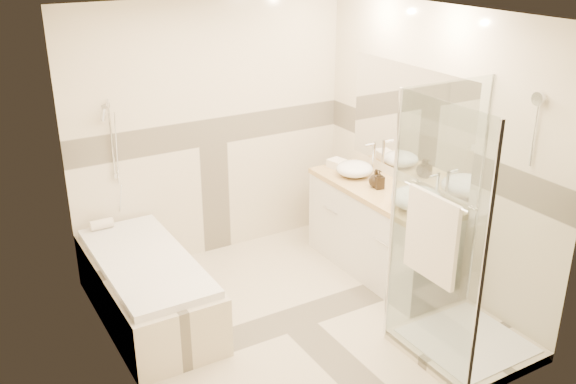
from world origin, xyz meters
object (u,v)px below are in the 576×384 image
vessel_sink_near (355,169)px  amenity_bottle_a (379,179)px  bathtub (147,285)px  vanity (379,231)px  amenity_bottle_b (376,178)px  shower_enclosure (454,293)px  vessel_sink_far (417,198)px

vessel_sink_near → amenity_bottle_a: amenity_bottle_a is taller
bathtub → vessel_sink_near: bearing=1.4°
vanity → bathtub: bearing=170.8°
amenity_bottle_a → amenity_bottle_b: amenity_bottle_a is taller
vanity → shower_enclosure: bearing=-103.0°
bathtub → vanity: bearing=-9.2°
bathtub → amenity_bottle_b: size_ratio=10.04×
vanity → amenity_bottle_b: 0.51m
bathtub → shower_enclosure: size_ratio=0.83×
shower_enclosure → amenity_bottle_b: 1.43m
bathtub → vessel_sink_far: 2.37m
bathtub → vanity: (2.15, -0.35, 0.12)m
vessel_sink_near → amenity_bottle_a: (0.00, -0.38, 0.02)m
vessel_sink_near → amenity_bottle_a: 0.38m
bathtub → vessel_sink_far: vessel_sink_far is taller
bathtub → vessel_sink_near: 2.22m
vessel_sink_far → bathtub: bearing=158.5°
shower_enclosure → vessel_sink_far: 0.93m
bathtub → amenity_bottle_a: (2.13, -0.33, 0.63)m
amenity_bottle_a → amenity_bottle_b: size_ratio=1.04×
vessel_sink_far → amenity_bottle_b: size_ratio=2.59×
shower_enclosure → vessel_sink_far: bearing=70.8°
shower_enclosure → amenity_bottle_a: (0.27, 1.29, 0.43)m
amenity_bottle_b → vessel_sink_near: bearing=90.0°
vessel_sink_near → amenity_bottle_b: amenity_bottle_b is taller
vanity → amenity_bottle_b: (-0.02, 0.07, 0.51)m
shower_enclosure → amenity_bottle_b: (0.27, 1.34, 0.43)m
amenity_bottle_a → amenity_bottle_b: bearing=90.0°
amenity_bottle_a → vessel_sink_near: bearing=90.0°
vanity → amenity_bottle_a: amenity_bottle_a is taller
amenity_bottle_b → vanity: bearing=-74.2°
bathtub → amenity_bottle_b: bearing=-7.5°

